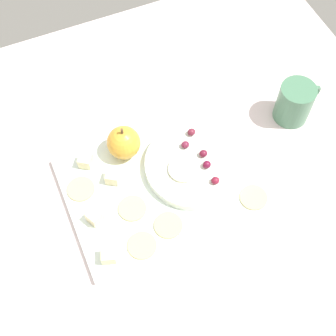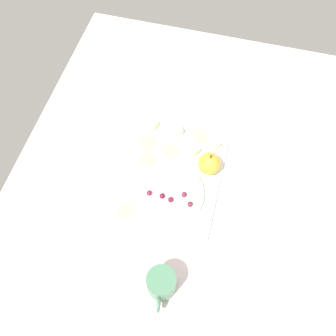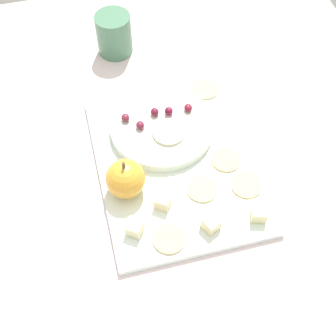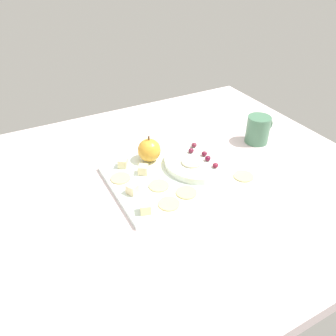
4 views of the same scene
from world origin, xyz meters
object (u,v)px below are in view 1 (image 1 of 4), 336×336
platter (160,185)px  apple_whole (125,142)px  serving_dish (193,164)px  cheese_cube_0 (95,217)px  apple_slice_0 (183,169)px  cracker_2 (142,245)px  cracker_3 (81,189)px  cheese_cube_2 (113,177)px  cracker_0 (168,225)px  grape_0 (191,132)px  cracker_1 (132,208)px  grape_1 (203,154)px  grape_3 (207,165)px  cheese_cube_3 (85,161)px  cup (295,102)px  cheese_cube_1 (109,256)px  grape_2 (185,145)px  grape_4 (215,181)px  cracker_4 (254,197)px

platter → apple_whole: apple_whole is taller
serving_dish → cheese_cube_0: 21.32cm
cheese_cube_0 → apple_slice_0: same height
cracker_2 → cracker_3: (-6.46, 15.08, 0.00)cm
serving_dish → cheese_cube_2: cheese_cube_2 is taller
cracker_0 → cracker_3: same height
cracker_2 → grape_0: 24.58cm
apple_slice_0 → cracker_1: bearing=-166.0°
cheese_cube_0 → cheese_cube_2: same height
serving_dish → apple_whole: (-10.65, 8.34, 2.35)cm
serving_dish → grape_0: bearing=67.9°
cheese_cube_2 → grape_1: grape_1 is taller
grape_3 → apple_whole: bearing=140.1°
cheese_cube_3 → cup: (43.46, -4.86, 1.77)cm
cracker_0 → cracker_1: (-4.79, 5.73, 0.00)cm
cup → cheese_cube_1: bearing=-161.9°
grape_2 → apple_whole: bearing=155.9°
cracker_3 → apple_slice_0: (19.10, -4.76, 1.97)cm
cracker_3 → apple_slice_0: bearing=-14.0°
cracker_2 → grape_1: bearing=33.9°
grape_0 → cup: 22.34cm
cheese_cube_0 → grape_3: 23.03cm
cup → cheese_cube_2: bearing=-179.2°
cracker_0 → grape_2: 16.32cm
serving_dish → cracker_0: serving_dish is taller
cheese_cube_2 → cracker_0: size_ratio=0.47×
cheese_cube_2 → grape_3: size_ratio=1.51×
cheese_cube_0 → grape_3: grape_3 is taller
cracker_0 → cracker_3: size_ratio=1.00×
platter → grape_1: grape_1 is taller
grape_4 → cracker_3: bearing=157.9°
cup → grape_4: bearing=-157.2°
cheese_cube_0 → cheese_cube_2: size_ratio=1.00×
grape_3 → apple_slice_0: size_ratio=0.28×
cracker_0 → grape_1: 15.54cm
cheese_cube_0 → grape_4: size_ratio=1.51×
cheese_cube_3 → cracker_3: 5.68cm
cracker_1 → grape_2: (14.07, 7.49, 2.37)cm
apple_whole → cup: cup is taller
grape_3 → cracker_4: bearing=-56.5°
cheese_cube_3 → cracker_3: bearing=-118.9°
cracker_2 → apple_slice_0: bearing=39.2°
apple_slice_0 → cup: (27.06, 4.79, 0.83)cm
platter → cracker_2: (-7.83, -10.37, 0.87)cm
grape_4 → cup: cup is taller
apple_whole → apple_slice_0: bearing=-48.9°
serving_dish → grape_4: (1.89, -5.79, 1.60)cm
serving_dish → apple_slice_0: size_ratio=3.27×
apple_whole → cracker_3: (-10.92, -4.61, -3.09)cm
cracker_4 → grape_3: grape_3 is taller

